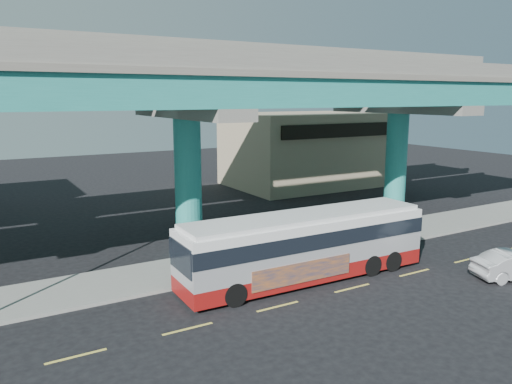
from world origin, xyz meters
TOP-DOWN VIEW (x-y plane):
  - ground at (0.00, 0.00)m, footprint 120.00×120.00m
  - sidewalk at (0.00, 5.50)m, footprint 70.00×4.00m
  - lane_markings at (-0.00, -0.30)m, footprint 58.00×0.12m
  - viaduct at (-0.00, 9.11)m, footprint 52.00×12.40m
  - building_beige at (18.00, 22.98)m, footprint 14.00×10.23m
  - transit_bus at (2.83, 1.72)m, footprint 12.49×2.89m
  - stop_sign at (7.64, 4.18)m, footprint 0.76×0.22m

SIDE VIEW (x-z plane):
  - ground at x=0.00m, z-range 0.00..0.00m
  - lane_markings at x=0.00m, z-range 0.00..0.01m
  - sidewalk at x=0.00m, z-range 0.00..0.15m
  - transit_bus at x=2.83m, z-range 0.15..3.34m
  - stop_sign at x=7.64m, z-range 0.72..3.30m
  - building_beige at x=18.00m, z-range 0.01..7.01m
  - viaduct at x=0.00m, z-range 3.29..14.99m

